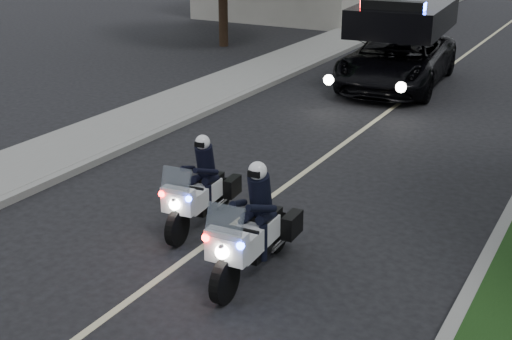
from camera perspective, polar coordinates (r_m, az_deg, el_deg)
The scene contains 10 objects.
curb_left at distance 18.58m, azimuth -3.07°, elevation 5.40°, with size 0.20×60.00×0.15m, color gray.
sidewalk_left at distance 19.17m, azimuth -5.87°, elevation 5.82°, with size 2.00×60.00×0.16m, color gray.
lane_marking at distance 16.85m, azimuth 8.83°, elevation 3.26°, with size 0.12×50.00×0.01m, color #BFB78C.
police_moto_left at distance 11.75m, azimuth -4.60°, elevation -4.63°, with size 0.66×1.88×1.60m, color white, non-canonical shape.
police_moto_right at distance 10.25m, azimuth -0.23°, elevation -8.67°, with size 0.71×2.04×1.74m, color silver, non-canonical shape.
police_suv at distance 21.51m, azimuth 11.63°, elevation 6.96°, with size 2.74×5.91×2.87m, color black.
bicycle at distance 28.53m, azimuth 11.84°, elevation 10.36°, with size 0.65×1.86×0.97m, color black.
cyclist at distance 28.53m, azimuth 11.84°, elevation 10.36°, with size 0.61×0.41×1.70m, color black.
tree_left_near at distance 27.43m, azimuth -2.72°, elevation 10.36°, with size 6.20×6.20×10.33m, color #143B13, non-canonical shape.
tree_left_far at distance 39.07m, azimuth 7.29°, elevation 13.42°, with size 5.80×5.80×9.67m, color #143410, non-canonical shape.
Camera 1 is at (5.53, -5.08, 5.08)m, focal length 47.65 mm.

